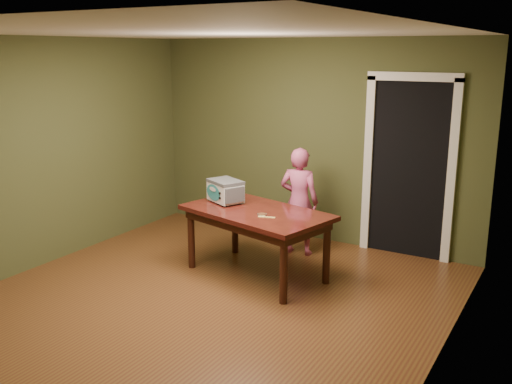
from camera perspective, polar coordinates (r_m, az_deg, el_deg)
floor at (r=5.74m, az=-5.70°, el=-11.29°), size 5.00×5.00×0.00m
room_shell at (r=5.24m, az=-6.15°, el=5.83°), size 4.52×5.02×2.61m
doorway at (r=7.31m, az=15.66°, el=2.53°), size 1.10×0.66×2.25m
dining_table at (r=6.23m, az=0.05°, el=-2.73°), size 1.76×1.24×0.75m
toy_oven at (r=6.51m, az=-3.09°, el=0.18°), size 0.49×0.43×0.26m
baking_pan at (r=6.00m, az=0.62°, el=-2.28°), size 0.10×0.10×0.02m
spatula at (r=5.94m, az=1.07°, el=-2.53°), size 0.18×0.08×0.01m
child at (r=6.93m, az=4.33°, el=-0.94°), size 0.52×0.38×1.32m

